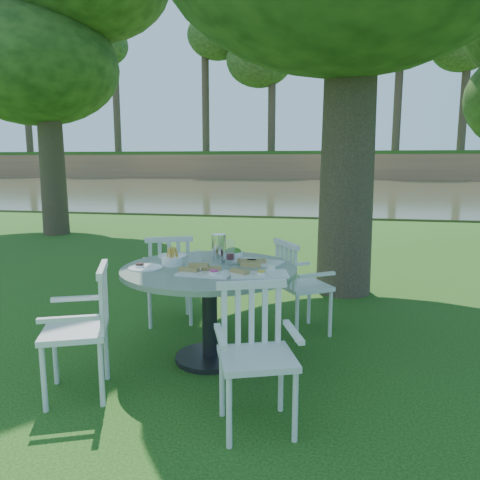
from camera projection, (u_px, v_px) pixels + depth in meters
The scene contains 9 objects.
ground at pixel (236, 333), 4.39m from camera, with size 140.00×140.00×0.00m, color #123A0C.
table at pixel (209, 286), 3.69m from camera, with size 1.37×1.37×0.77m.
chair_ne at pixel (296, 280), 4.29m from camera, with size 0.59×0.59×0.87m.
chair_nw at pixel (169, 273), 4.54m from camera, with size 0.57×0.56×0.88m.
chair_sw at pixel (88, 320), 3.16m from camera, with size 0.56×0.58×0.89m.
chair_se at pixel (254, 343), 2.82m from camera, with size 0.55×0.53×0.86m.
tableware at pixel (213, 260), 3.73m from camera, with size 1.26×0.83×0.23m.
river at pixel (316, 190), 26.65m from camera, with size 100.00×28.00×0.12m, color #383A22.
far_bank at pixel (327, 99), 42.94m from camera, with size 100.00×18.00×15.20m.
Camera 1 is at (0.83, -4.10, 1.59)m, focal length 35.00 mm.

